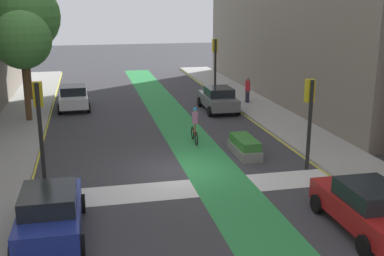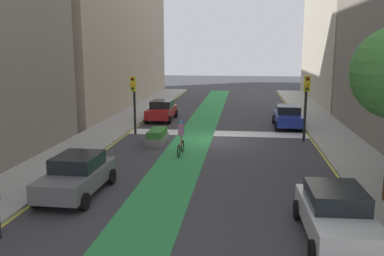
% 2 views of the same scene
% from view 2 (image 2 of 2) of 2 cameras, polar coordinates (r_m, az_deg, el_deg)
% --- Properties ---
extents(ground_plane, '(120.00, 120.00, 0.00)m').
position_cam_2_polar(ground_plane, '(26.06, 3.25, -1.62)').
color(ground_plane, '#38383D').
extents(bike_lane_paint, '(2.40, 60.00, 0.01)m').
position_cam_2_polar(bike_lane_paint, '(26.20, 0.12, -1.53)').
color(bike_lane_paint, '#2D8C47').
rests_on(bike_lane_paint, ground_plane).
extents(crosswalk_band, '(12.00, 1.80, 0.01)m').
position_cam_2_polar(crosswalk_band, '(28.02, 3.53, -0.73)').
color(crosswalk_band, silver).
rests_on(crosswalk_band, ground_plane).
extents(sidewalk_left, '(3.00, 60.00, 0.15)m').
position_cam_2_polar(sidewalk_left, '(26.63, 19.58, -1.81)').
color(sidewalk_left, '#9E9E99').
rests_on(sidewalk_left, ground_plane).
extents(curb_stripe_left, '(0.16, 60.00, 0.01)m').
position_cam_2_polar(curb_stripe_left, '(26.36, 16.38, -1.90)').
color(curb_stripe_left, yellow).
rests_on(curb_stripe_left, ground_plane).
extents(sidewalk_right, '(3.00, 60.00, 0.15)m').
position_cam_2_polar(sidewalk_right, '(27.57, -12.49, -1.01)').
color(sidewalk_right, '#9E9E99').
rests_on(sidewalk_right, ground_plane).
extents(curb_stripe_right, '(0.16, 60.00, 0.01)m').
position_cam_2_polar(curb_stripe_right, '(27.12, -9.50, -1.25)').
color(curb_stripe_right, yellow).
rests_on(curb_stripe_right, ground_plane).
extents(traffic_signal_near_right, '(0.35, 0.52, 3.86)m').
position_cam_2_polar(traffic_signal_near_right, '(27.37, -8.00, 4.67)').
color(traffic_signal_near_right, black).
rests_on(traffic_signal_near_right, ground_plane).
extents(traffic_signal_near_left, '(0.35, 0.52, 4.04)m').
position_cam_2_polar(traffic_signal_near_left, '(25.98, 15.42, 4.32)').
color(traffic_signal_near_left, black).
rests_on(traffic_signal_near_left, ground_plane).
extents(car_blue_left_near, '(2.05, 4.21, 1.57)m').
position_cam_2_polar(car_blue_left_near, '(30.72, 13.05, 1.56)').
color(car_blue_left_near, navy).
rests_on(car_blue_left_near, ground_plane).
extents(car_grey_right_far, '(2.08, 4.23, 1.57)m').
position_cam_2_polar(car_grey_right_far, '(16.91, -15.53, -6.21)').
color(car_grey_right_far, slate).
rests_on(car_grey_right_far, ground_plane).
extents(car_red_right_near, '(2.05, 4.22, 1.57)m').
position_cam_2_polar(car_red_right_near, '(32.94, -4.18, 2.44)').
color(car_red_right_near, '#A51919').
rests_on(car_red_right_near, ground_plane).
extents(car_white_left_far, '(2.11, 4.25, 1.57)m').
position_cam_2_polar(car_white_left_far, '(13.37, 19.17, -11.08)').
color(car_white_left_far, silver).
rests_on(car_white_left_far, ground_plane).
extents(cyclist_in_lane, '(0.32, 1.73, 1.86)m').
position_cam_2_polar(cyclist_in_lane, '(22.29, -1.52, -1.22)').
color(cyclist_in_lane, black).
rests_on(cyclist_in_lane, ground_plane).
extents(median_planter, '(0.96, 2.42, 0.85)m').
position_cam_2_polar(median_planter, '(25.08, -4.82, -1.20)').
color(median_planter, slate).
rests_on(median_planter, ground_plane).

